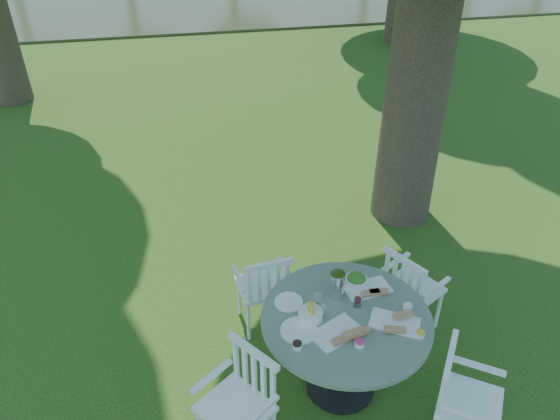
# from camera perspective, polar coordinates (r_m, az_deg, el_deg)

# --- Properties ---
(ground) EXTENTS (140.00, 140.00, 0.00)m
(ground) POSITION_cam_1_polar(r_m,az_deg,el_deg) (5.52, 0.40, -8.49)
(ground) COLOR #1A390C
(ground) RESTS_ON ground
(table) EXTENTS (1.28, 1.28, 0.80)m
(table) POSITION_cam_1_polar(r_m,az_deg,el_deg) (4.29, 6.80, -12.63)
(table) COLOR black
(table) RESTS_ON ground
(chair_ne) EXTENTS (0.58, 0.59, 0.87)m
(chair_ne) POSITION_cam_1_polar(r_m,az_deg,el_deg) (4.93, 13.20, -7.78)
(chair_ne) COLOR white
(chair_ne) RESTS_ON ground
(chair_nw) EXTENTS (0.47, 0.45, 0.85)m
(chair_nw) POSITION_cam_1_polar(r_m,az_deg,el_deg) (4.82, -1.53, -8.04)
(chair_nw) COLOR white
(chair_nw) RESTS_ON ground
(chair_sw) EXTENTS (0.62, 0.62, 0.90)m
(chair_sw) POSITION_cam_1_polar(r_m,az_deg,el_deg) (4.02, -3.80, -18.73)
(chair_sw) COLOR white
(chair_sw) RESTS_ON ground
(chair_se) EXTENTS (0.62, 0.62, 0.91)m
(chair_se) POSITION_cam_1_polar(r_m,az_deg,el_deg) (4.19, 18.07, -17.91)
(chair_se) COLOR white
(chair_se) RESTS_ON ground
(tableware) EXTENTS (1.05, 0.75, 0.24)m
(tableware) POSITION_cam_1_polar(r_m,az_deg,el_deg) (4.20, 6.15, -9.65)
(tableware) COLOR white
(tableware) RESTS_ON table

